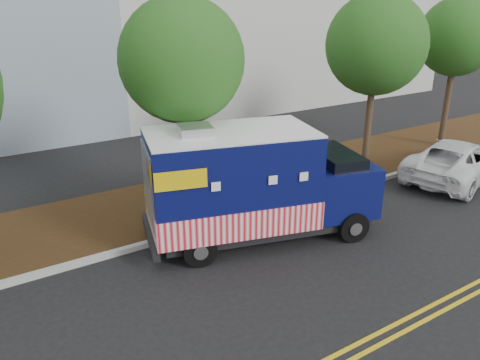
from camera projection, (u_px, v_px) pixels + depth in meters
ground at (218, 254)px, 12.35m from camera, size 120.00×120.00×0.00m
curb at (194, 231)px, 13.42m from camera, size 120.00×0.18×0.15m
mulch_strip at (164, 205)px, 15.07m from camera, size 120.00×4.00×0.15m
centerline_near at (335, 355)px, 8.85m from camera, size 120.00×0.10×0.01m
tree_b at (182, 61)px, 12.92m from camera, size 3.50×3.50×6.46m
tree_c at (376, 45)px, 17.18m from camera, size 3.72×3.72×6.58m
tree_d at (457, 37)px, 19.37m from camera, size 3.24×3.24×6.45m
sign_post at (150, 202)px, 12.56m from camera, size 0.06×0.06×2.40m
food_truck at (251, 187)px, 12.70m from camera, size 6.74×3.88×3.36m
white_car at (457, 160)px, 17.27m from camera, size 5.71×3.64×1.47m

